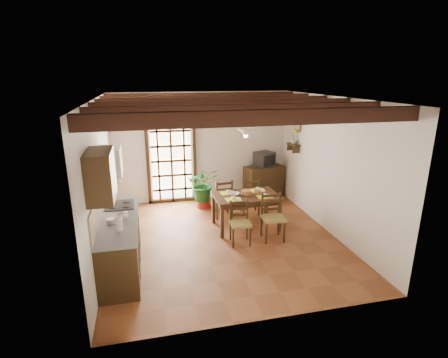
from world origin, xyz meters
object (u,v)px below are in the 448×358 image
object	(u,v)px
chair_near_left	(240,230)
chair_far_left	(222,205)
dining_table	(246,199)
potted_plant	(203,185)
kitchen_counter	(120,241)
sideboard	(263,182)
chair_far_right	(250,202)
pendant_lamp	(246,132)
chair_near_right	(273,226)
crt_tv	(264,159)

from	to	relation	value
chair_near_left	chair_far_left	world-z (taller)	chair_far_left
dining_table	potted_plant	distance (m)	1.54
kitchen_counter	potted_plant	size ratio (longest dim) A/B	1.04
kitchen_counter	sideboard	xyz separation A→B (m)	(3.57, 2.83, -0.04)
kitchen_counter	chair_far_right	size ratio (longest dim) A/B	2.50
dining_table	chair_far_left	xyz separation A→B (m)	(-0.36, 0.69, -0.36)
sideboard	potted_plant	xyz separation A→B (m)	(-1.71, -0.37, 0.14)
kitchen_counter	pendant_lamp	bearing A→B (deg)	24.67
dining_table	pendant_lamp	size ratio (longest dim) A/B	1.65
chair_near_right	chair_far_right	distance (m)	1.40
dining_table	crt_tv	distance (m)	2.06
kitchen_counter	chair_far_left	xyz separation A→B (m)	(2.19, 1.76, -0.19)
chair_near_left	chair_far_right	distance (m)	1.56
chair_near_left	potted_plant	distance (m)	2.14
dining_table	chair_far_left	world-z (taller)	chair_far_left
kitchen_counter	chair_far_right	xyz separation A→B (m)	(2.87, 1.78, -0.19)
kitchen_counter	sideboard	bearing A→B (deg)	38.34
dining_table	chair_far_right	size ratio (longest dim) A/B	1.54
kitchen_counter	potted_plant	world-z (taller)	potted_plant
pendant_lamp	kitchen_counter	bearing A→B (deg)	-155.33
chair_far_left	chair_far_right	world-z (taller)	chair_far_left
kitchen_counter	sideboard	distance (m)	4.55
chair_far_left	potted_plant	distance (m)	0.82
chair_far_left	sideboard	xyz separation A→B (m)	(1.38, 1.06, 0.15)
chair_near_right	chair_far_left	xyz separation A→B (m)	(-0.72, 1.38, -0.01)
chair_far_left	chair_near_right	bearing A→B (deg)	113.31
chair_near_left	pendant_lamp	bearing A→B (deg)	72.99
pendant_lamp	crt_tv	bearing A→B (deg)	58.26
chair_near_left	crt_tv	distance (m)	2.91
chair_far_left	potted_plant	size ratio (longest dim) A/B	0.42
chair_near_right	sideboard	world-z (taller)	chair_near_right
chair_near_left	pendant_lamp	distance (m)	2.01
dining_table	chair_far_left	bearing A→B (deg)	116.02
crt_tv	chair_near_right	bearing A→B (deg)	-126.85
kitchen_counter	chair_near_left	world-z (taller)	kitchen_counter
chair_far_right	potted_plant	distance (m)	1.25
chair_far_left	chair_near_left	bearing A→B (deg)	87.25
chair_near_right	pendant_lamp	distance (m)	1.98
chair_far_left	crt_tv	size ratio (longest dim) A/B	1.61
crt_tv	potted_plant	distance (m)	1.81
chair_near_right	crt_tv	distance (m)	2.64
kitchen_counter	crt_tv	size ratio (longest dim) A/B	3.96
potted_plant	pendant_lamp	distance (m)	2.10
kitchen_counter	chair_near_right	bearing A→B (deg)	7.49
kitchen_counter	pendant_lamp	distance (m)	3.24
potted_plant	chair_far_left	bearing A→B (deg)	-64.70
chair_far_left	crt_tv	distance (m)	1.90
chair_far_left	crt_tv	bearing A→B (deg)	-146.85
kitchen_counter	chair_far_right	world-z (taller)	kitchen_counter
chair_near_right	chair_far_left	bearing A→B (deg)	120.58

